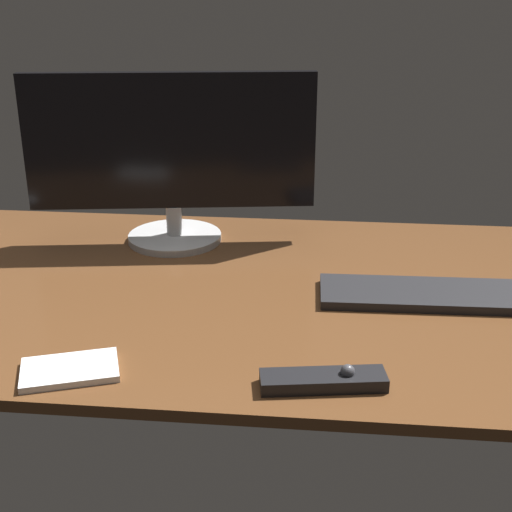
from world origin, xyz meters
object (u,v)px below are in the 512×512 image
(media_remote, at_px, (324,380))
(notepad, at_px, (70,370))
(monitor, at_px, (171,156))
(keyboard, at_px, (429,295))

(media_remote, distance_m, notepad, 0.39)
(monitor, height_order, notepad, monitor)
(notepad, bearing_deg, media_remote, 0.12)
(monitor, height_order, media_remote, monitor)
(keyboard, bearing_deg, media_remote, -122.23)
(keyboard, bearing_deg, monitor, 153.27)
(keyboard, xyz_separation_m, notepad, (-0.59, -0.33, -0.00))
(monitor, distance_m, notepad, 0.62)
(keyboard, relative_size, media_remote, 2.11)
(monitor, distance_m, media_remote, 0.70)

